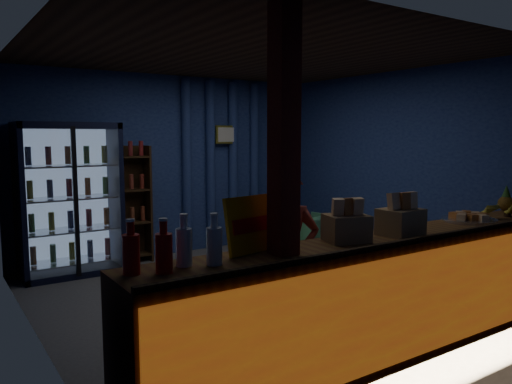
# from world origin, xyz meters

# --- Properties ---
(ground) EXTENTS (4.60, 4.60, 0.00)m
(ground) POSITION_xyz_m (0.00, 0.00, 0.00)
(ground) COLOR #515154
(ground) RESTS_ON ground
(room_walls) EXTENTS (4.60, 4.60, 4.60)m
(room_walls) POSITION_xyz_m (0.00, 0.00, 1.57)
(room_walls) COLOR navy
(room_walls) RESTS_ON ground
(counter) EXTENTS (4.40, 0.57, 0.99)m
(counter) POSITION_xyz_m (0.00, -1.91, 0.48)
(counter) COLOR brown
(counter) RESTS_ON ground
(support_post) EXTENTS (0.16, 0.16, 2.60)m
(support_post) POSITION_xyz_m (-1.05, -1.90, 1.30)
(support_post) COLOR maroon
(support_post) RESTS_ON ground
(beverage_cooler) EXTENTS (1.20, 0.62, 1.90)m
(beverage_cooler) POSITION_xyz_m (-1.55, 1.92, 0.93)
(beverage_cooler) COLOR black
(beverage_cooler) RESTS_ON ground
(bottle_shelf) EXTENTS (0.50, 0.28, 1.60)m
(bottle_shelf) POSITION_xyz_m (-0.70, 2.06, 0.79)
(bottle_shelf) COLOR #382611
(bottle_shelf) RESTS_ON ground
(curtain_folds) EXTENTS (1.74, 0.14, 2.50)m
(curtain_folds) POSITION_xyz_m (1.00, 2.14, 1.30)
(curtain_folds) COLOR navy
(curtain_folds) RESTS_ON room_walls
(framed_picture) EXTENTS (0.36, 0.04, 0.28)m
(framed_picture) POSITION_xyz_m (0.85, 2.10, 1.75)
(framed_picture) COLOR gold
(framed_picture) RESTS_ON room_walls
(shopkeeper) EXTENTS (0.63, 0.53, 1.47)m
(shopkeeper) POSITION_xyz_m (-0.60, -1.35, 0.74)
(shopkeeper) COLOR #983329
(shopkeeper) RESTS_ON ground
(green_chair) EXTENTS (0.62, 0.63, 0.53)m
(green_chair) POSITION_xyz_m (1.90, 1.28, 0.27)
(green_chair) COLOR #5EBD7C
(green_chair) RESTS_ON ground
(side_table) EXTENTS (0.70, 0.58, 0.66)m
(side_table) POSITION_xyz_m (1.09, 1.41, 0.28)
(side_table) COLOR #382611
(side_table) RESTS_ON ground
(yellow_sign) EXTENTS (0.50, 0.19, 0.39)m
(yellow_sign) POSITION_xyz_m (-1.18, -1.74, 1.15)
(yellow_sign) COLOR #D99A0B
(yellow_sign) RESTS_ON counter
(soda_bottles) EXTENTS (0.60, 0.18, 0.32)m
(soda_bottles) POSITION_xyz_m (-1.82, -1.85, 1.08)
(soda_bottles) COLOR #BB130C
(soda_bottles) RESTS_ON counter
(snack_box_left) EXTENTS (0.34, 0.29, 0.34)m
(snack_box_left) POSITION_xyz_m (0.12, -1.90, 1.07)
(snack_box_left) COLOR olive
(snack_box_left) RESTS_ON counter
(snack_box_centre) EXTENTS (0.37, 0.34, 0.33)m
(snack_box_centre) POSITION_xyz_m (-0.41, -1.84, 1.07)
(snack_box_centre) COLOR olive
(snack_box_centre) RESTS_ON counter
(pastry_tray) EXTENTS (0.49, 0.49, 0.08)m
(pastry_tray) POSITION_xyz_m (1.15, -1.84, 0.98)
(pastry_tray) COLOR silver
(pastry_tray) RESTS_ON counter
(banana_bunches) EXTENTS (0.72, 0.28, 0.16)m
(banana_bunches) POSITION_xyz_m (1.70, -1.86, 1.03)
(banana_bunches) COLOR gold
(banana_bunches) RESTS_ON counter
(pineapple) EXTENTS (0.16, 0.16, 0.27)m
(pineapple) POSITION_xyz_m (1.99, -1.71, 1.06)
(pineapple) COLOR #915D1A
(pineapple) RESTS_ON counter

